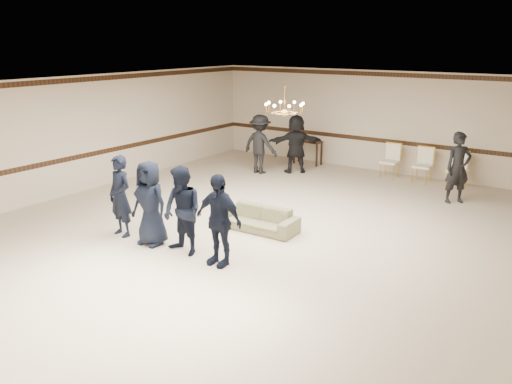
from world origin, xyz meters
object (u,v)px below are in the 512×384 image
adult_right (458,168)px  console_table (308,152)px  boy_b (150,203)px  boy_c (182,211)px  banquet_chair_left (390,161)px  adult_left (260,144)px  banquet_chair_right (457,170)px  banquet_chair_mid (422,166)px  settee (258,219)px  boy_d (218,220)px  boy_a (120,196)px  chandelier (285,98)px  adult_mid (296,144)px

adult_right → console_table: 5.62m
boy_b → console_table: (-0.92, 8.26, -0.47)m
boy_c → banquet_chair_left: 8.15m
boy_c → boy_b: bearing=-171.5°
adult_left → banquet_chair_right: adult_left is taller
adult_left → banquet_chair_mid: size_ratio=1.79×
settee → console_table: console_table is taller
boy_b → adult_right: size_ratio=0.95×
adult_right → banquet_chair_mid: (-1.35, 1.44, -0.41)m
boy_d → settee: bearing=104.3°
settee → banquet_chair_right: bearing=63.7°
banquet_chair_mid → console_table: banquet_chair_mid is taller
boy_a → boy_c: 1.80m
chandelier → boy_d: chandelier is taller
boy_d → banquet_chair_left: (0.28, 8.06, -0.37)m
banquet_chair_mid → boy_b: bearing=-114.3°
adult_right → console_table: size_ratio=1.89×
boy_a → banquet_chair_left: 8.60m
banquet_chair_mid → console_table: (-4.00, 0.20, -0.11)m
console_table → adult_left: bearing=-103.6°
adult_mid → banquet_chair_left: 2.97m
adult_left → banquet_chair_right: (5.65, 1.74, -0.41)m
banquet_chair_left → banquet_chair_mid: same height
boy_c → banquet_chair_right: (3.18, 8.06, -0.37)m
boy_d → adult_left: bearing=119.6°
boy_d → adult_mid: 7.44m
adult_left → banquet_chair_mid: adult_left is taller
adult_right → banquet_chair_left: size_ratio=1.79×
settee → banquet_chair_left: (0.72, 6.10, 0.26)m
banquet_chair_left → console_table: (-3.00, 0.20, -0.11)m
settee → banquet_chair_left: size_ratio=1.74×
chandelier → adult_left: size_ratio=0.50×
boy_c → adult_mid: 7.19m
boy_b → boy_c: bearing=-0.5°
settee → adult_left: adult_left is taller
chandelier → adult_left: 5.06m
adult_left → console_table: size_ratio=1.89×
boy_b → banquet_chair_mid: 8.64m
boy_c → settee: bearing=85.2°
banquet_chair_left → settee: bearing=-97.2°
boy_a → adult_left: (-0.67, 6.32, 0.05)m
banquet_chair_left → banquet_chair_right: same height
settee → banquet_chair_mid: bearing=72.0°
adult_mid → banquet_chair_mid: adult_mid is taller
adult_right → boy_a: bearing=-172.8°
adult_mid → adult_right: (5.10, -0.40, 0.00)m
adult_left → adult_right: same height
settee → adult_left: bearing=121.6°
adult_mid → boy_c: bearing=61.5°
adult_right → banquet_chair_right: adult_right is taller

